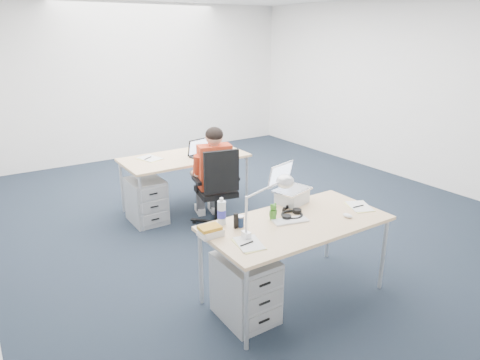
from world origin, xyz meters
name	(u,v)px	position (x,y,z in m)	size (l,w,h in m)	color
floor	(246,212)	(0.00, 0.00, 0.00)	(7.00, 7.00, 0.00)	#19222D
room	(247,81)	(0.00, 0.00, 1.71)	(6.02, 7.02, 2.80)	white
desk_near	(296,226)	(-0.70, -1.80, 0.68)	(1.60, 0.80, 0.73)	tan
desk_far	(185,160)	(-0.60, 0.57, 0.68)	(1.60, 0.80, 0.73)	tan
office_chair	(217,205)	(-0.54, -0.17, 0.29)	(0.75, 0.75, 1.01)	black
seated_person	(212,175)	(-0.51, 0.00, 0.61)	(0.48, 0.73, 1.23)	red
drawer_pedestal_near	(245,288)	(-1.24, -1.82, 0.28)	(0.40, 0.50, 0.55)	#A7AAAC
drawer_pedestal_far	(146,201)	(-1.20, 0.46, 0.28)	(0.40, 0.50, 0.55)	#A7AAAC
silver_laptop	(293,185)	(-0.46, -1.45, 0.91)	(0.34, 0.27, 0.36)	silver
wireless_keyboard	(290,220)	(-0.74, -1.77, 0.74)	(0.30, 0.12, 0.02)	white
computer_mouse	(348,216)	(-0.27, -1.98, 0.75)	(0.06, 0.09, 0.03)	white
headphones	(292,214)	(-0.66, -1.70, 0.75)	(0.25, 0.20, 0.04)	black
can_koozie	(240,221)	(-1.16, -1.62, 0.78)	(0.06, 0.06, 0.10)	#162645
water_bottle	(222,211)	(-1.26, -1.49, 0.85)	(0.07, 0.07, 0.23)	silver
bear_figurine	(273,211)	(-0.84, -1.66, 0.81)	(0.08, 0.06, 0.15)	#24691C
book_stack	(210,231)	(-1.45, -1.64, 0.77)	(0.18, 0.14, 0.08)	silver
cordless_phone	(236,221)	(-1.20, -1.63, 0.80)	(0.03, 0.02, 0.13)	black
papers_left	(249,244)	(-1.28, -1.93, 0.73)	(0.18, 0.26, 0.01)	#FFFA93
papers_right	(359,207)	(-0.01, -1.88, 0.73)	(0.18, 0.26, 0.01)	#FFFA93
sunglasses	(285,209)	(-0.62, -1.56, 0.74)	(0.11, 0.05, 0.03)	black
desk_lamp	(261,206)	(-1.10, -1.83, 0.97)	(0.42, 0.15, 0.48)	silver
dark_laptop	(204,148)	(-0.39, 0.40, 0.85)	(0.33, 0.32, 0.24)	black
far_cup	(217,147)	(-0.07, 0.61, 0.77)	(0.06, 0.06, 0.09)	white
far_papers	(149,159)	(-1.03, 0.70, 0.73)	(0.21, 0.30, 0.01)	white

